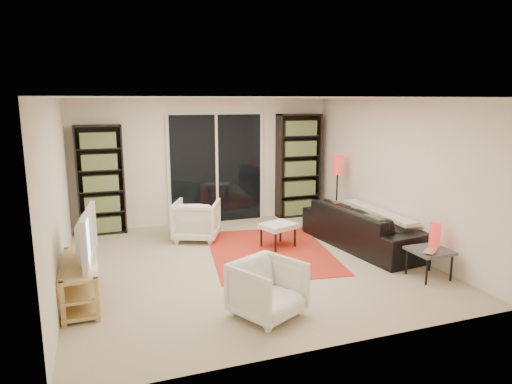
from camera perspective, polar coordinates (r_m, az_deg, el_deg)
floor at (r=6.84m, az=-1.14°, el=-8.85°), size 5.00×5.00×0.00m
wall_back at (r=8.90m, az=-6.30°, el=3.80°), size 5.00×0.02×2.40m
wall_front at (r=4.29m, az=9.50°, el=-4.60°), size 5.00×0.02×2.40m
wall_left at (r=6.22m, az=-23.59°, el=-0.40°), size 0.02×5.00×2.40m
wall_right at (r=7.68m, az=16.81°, el=2.16°), size 0.02×5.00×2.40m
ceiling at (r=6.42m, az=-1.23°, el=11.68°), size 5.00×5.00×0.02m
sliding_door at (r=8.94m, az=-4.97°, el=2.88°), size 1.92×0.08×2.16m
bookshelf_left at (r=8.54m, az=-18.83°, el=1.40°), size 0.80×0.30×1.95m
bookshelf_right at (r=9.39m, az=5.33°, el=3.29°), size 0.90×0.30×2.10m
tv_stand at (r=5.90m, az=-21.03°, el=-10.30°), size 0.40×1.26×0.50m
tv at (r=5.73m, az=-21.22°, el=-5.21°), size 0.25×1.08×0.61m
rug at (r=7.33m, az=1.73°, el=-7.40°), size 2.19×2.73×0.01m
sofa at (r=7.69m, az=13.26°, el=-4.25°), size 1.18×2.38×0.67m
armchair_back at (r=7.93m, az=-7.44°, el=-3.48°), size 0.97×0.98×0.69m
armchair_front at (r=5.16m, az=1.44°, el=-12.05°), size 0.92×0.93×0.63m
ottoman at (r=7.45m, az=2.79°, el=-4.38°), size 0.65×0.59×0.40m
side_table at (r=6.62m, az=20.87°, el=-7.07°), size 0.51×0.51×0.40m
laptop at (r=6.49m, az=21.39°, el=-6.96°), size 0.39×0.36×0.03m
table_lamp at (r=6.71m, az=21.47°, el=-4.96°), size 0.15×0.15×0.34m
floor_lamp at (r=8.66m, az=10.16°, el=2.51°), size 0.21×0.21×1.38m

